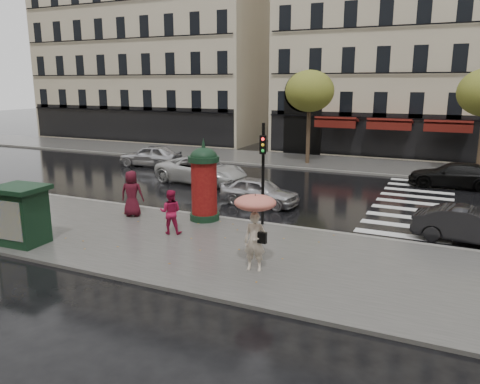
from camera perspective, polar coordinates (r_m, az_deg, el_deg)
The scene contains 20 objects.
ground at distance 17.15m, azimuth -2.90°, elevation -6.53°, with size 160.00×160.00×0.00m, color black.
near_sidewalk at distance 16.72m, azimuth -3.70°, elevation -6.86°, with size 90.00×7.00×0.12m, color #474744.
far_sidewalk at distance 34.60m, azimuth 11.85°, elevation 3.41°, with size 90.00×6.00×0.12m, color #474744.
near_kerb at distance 19.70m, azimuth 1.15°, elevation -3.66°, with size 90.00×0.25×0.14m, color slate.
far_kerb at distance 31.72m, azimuth 10.61°, elevation 2.61°, with size 90.00×0.25×0.14m, color slate.
zebra_crossing at distance 24.62m, azimuth 20.46°, elevation -1.22°, with size 3.60×11.75×0.01m, color silver.
bldg_far_corner at distance 44.65m, azimuth 24.01°, elevation 19.26°, with size 26.00×14.00×22.90m.
bldg_far_left at distance 53.51m, azimuth -9.42°, elevation 18.99°, with size 24.00×14.00×22.90m.
tree_far_left at distance 33.66m, azimuth 8.49°, elevation 12.03°, with size 3.40×3.40×6.64m.
woman_umbrella at distance 14.19m, azimuth 1.86°, elevation -3.39°, with size 1.28×1.28×2.46m.
woman_red at distance 18.04m, azimuth -8.46°, elevation -2.40°, with size 0.83×0.65×1.72m, color #A8143D.
man_burgundy at distance 20.67m, azimuth -13.04°, elevation -0.18°, with size 0.98×0.64×2.00m, color #480E1A.
morris_column at distance 19.54m, azimuth -4.40°, elevation 1.33°, with size 1.29×1.29×3.47m.
traffic_light at distance 18.60m, azimuth 2.81°, elevation 3.40°, with size 0.30×0.41×4.13m.
newsstand at distance 18.38m, azimuth -25.07°, elevation -2.48°, with size 1.83×1.57×2.13m.
car_silver at distance 22.56m, azimuth 2.40°, elevation 0.09°, with size 1.58×3.92×1.34m, color #BBBABF.
car_darkgrey at distance 19.20m, azimuth 26.21°, elevation -3.71°, with size 1.38×3.95×1.30m, color black.
car_white at distance 27.54m, azimuth -4.72°, elevation 2.69°, with size 2.57×5.58×1.55m, color silver.
car_black at distance 28.94m, azimuth 24.62°, elevation 1.89°, with size 1.96×4.83×1.40m, color black.
car_far_silver at distance 33.64m, azimuth -10.85°, elevation 4.38°, with size 1.78×4.42×1.51m, color #BBBBC0.
Camera 1 is at (7.53, -14.28, 5.80)m, focal length 35.00 mm.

